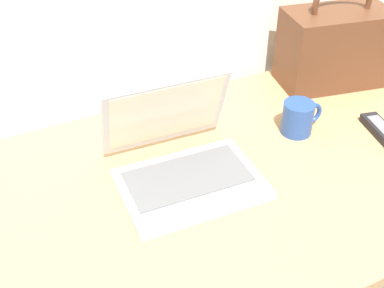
{
  "coord_description": "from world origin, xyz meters",
  "views": [
    {
      "loc": [
        -0.37,
        -0.72,
        0.76
      ],
      "look_at": [
        -0.0,
        0.0,
        0.15
      ],
      "focal_mm": 45.36,
      "sensor_mm": 36.0,
      "label": 1
    }
  ],
  "objects_px": {
    "laptop": "(182,159)",
    "remote_control_near": "(384,132)",
    "handbag": "(334,46)",
    "coffee_mug": "(299,118)"
  },
  "relations": [
    {
      "from": "laptop",
      "to": "coffee_mug",
      "type": "distance_m",
      "value": 0.34
    },
    {
      "from": "coffee_mug",
      "to": "handbag",
      "type": "bearing_deg",
      "value": 35.33
    },
    {
      "from": "laptop",
      "to": "coffee_mug",
      "type": "relative_size",
      "value": 2.79
    },
    {
      "from": "laptop",
      "to": "remote_control_near",
      "type": "distance_m",
      "value": 0.53
    },
    {
      "from": "laptop",
      "to": "coffee_mug",
      "type": "xyz_separation_m",
      "value": [
        0.34,
        0.02,
        -0.0
      ]
    },
    {
      "from": "laptop",
      "to": "handbag",
      "type": "distance_m",
      "value": 0.62
    },
    {
      "from": "laptop",
      "to": "remote_control_near",
      "type": "relative_size",
      "value": 1.94
    },
    {
      "from": "coffee_mug",
      "to": "remote_control_near",
      "type": "bearing_deg",
      "value": -32.28
    },
    {
      "from": "handbag",
      "to": "laptop",
      "type": "bearing_deg",
      "value": -161.7
    },
    {
      "from": "laptop",
      "to": "remote_control_near",
      "type": "bearing_deg",
      "value": -10.43
    }
  ]
}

